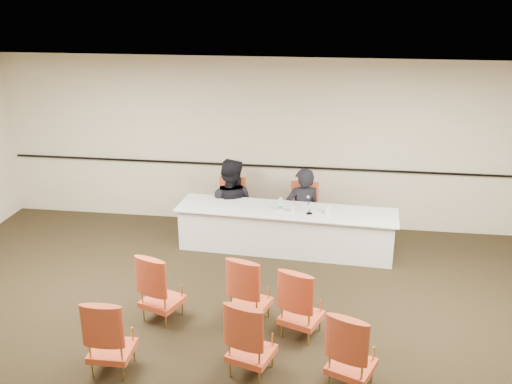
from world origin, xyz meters
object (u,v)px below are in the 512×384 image
aud_chair_front_left (162,286)px  aud_chair_back_right (352,349)px  coffee_cup (328,210)px  aud_chair_front_right (302,301)px  aud_chair_back_left (111,333)px  microphone (309,206)px  panelist_main_chair (303,212)px  panelist_second_chair (230,206)px  aud_chair_back_mid (251,336)px  panelist_second (230,209)px  panelist_main (303,215)px  drinking_glass (293,209)px  water_bottle (281,204)px  panel_table (286,230)px  aud_chair_front_mid (250,289)px

aud_chair_front_left → aud_chair_back_right: (2.42, -1.01, 0.00)m
coffee_cup → aud_chair_front_right: aud_chair_front_right is taller
aud_chair_front_left → aud_chair_back_left: size_ratio=1.00×
microphone → aud_chair_back_left: (-2.03, -3.25, -0.37)m
panelist_main_chair → aud_chair_back_right: same height
panelist_second_chair → aud_chair_back_right: bearing=-58.7°
aud_chair_back_mid → panelist_second: bearing=121.0°
aud_chair_back_mid → aud_chair_back_left: bearing=-156.7°
aud_chair_back_mid → aud_chair_back_right: same height
panelist_main → aud_chair_back_mid: panelist_main is taller
drinking_glass → aud_chair_back_mid: size_ratio=0.11×
microphone → water_bottle: size_ratio=1.15×
aud_chair_front_left → aud_chair_front_right: size_ratio=1.00×
panelist_main_chair → aud_chair_front_right: 2.93m
panelist_main → panelist_second: panelist_second is taller
panel_table → panelist_second_chair: 1.20m
panelist_main → microphone: 0.80m
panel_table → panelist_main_chair: bearing=68.6°
panelist_main → water_bottle: 0.78m
microphone → aud_chair_back_mid: 3.13m
panelist_main → microphone: panelist_main is taller
panelist_second → water_bottle: bearing=152.5°
aud_chair_front_mid → aud_chair_front_left: bearing=-157.4°
panel_table → panelist_second_chair: panelist_second_chair is taller
aud_chair_front_right → water_bottle: bearing=123.0°
drinking_glass → aud_chair_front_mid: aud_chair_front_mid is taller
microphone → panelist_main: bearing=89.0°
panelist_main_chair → coffee_cup: size_ratio=6.96×
panelist_second → aud_chair_front_right: bearing=122.9°
panelist_main_chair → aud_chair_back_mid: (-0.33, -3.74, 0.00)m
panelist_second → aud_chair_back_left: bearing=88.3°
drinking_glass → coffee_cup: 0.55m
water_bottle → aud_chair_front_mid: aud_chair_front_mid is taller
panel_table → panelist_main: 0.58m
panelist_second → panelist_second_chair: size_ratio=1.96×
panelist_main → coffee_cup: 0.84m
panel_table → water_bottle: (-0.09, -0.05, 0.47)m
panel_table → aud_chair_front_mid: 2.20m
panelist_second_chair → coffee_cup: (1.70, -0.71, 0.31)m
aud_chair_front_right → aud_chair_back_right: size_ratio=1.00×
panel_table → water_bottle: size_ratio=15.53×
aud_chair_front_left → aud_chair_back_mid: size_ratio=1.00×
aud_chair_front_left → aud_chair_back_left: same height
panelist_second_chair → aud_chair_front_right: bearing=-60.6°
panelist_main → microphone: bearing=85.3°
drinking_glass → coffee_cup: (0.55, -0.01, 0.02)m
drinking_glass → panelist_second: bearing=149.0°
microphone → coffee_cup: size_ratio=1.93×
aud_chair_front_right → aud_chair_back_mid: 0.96m
microphone → aud_chair_back_left: microphone is taller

